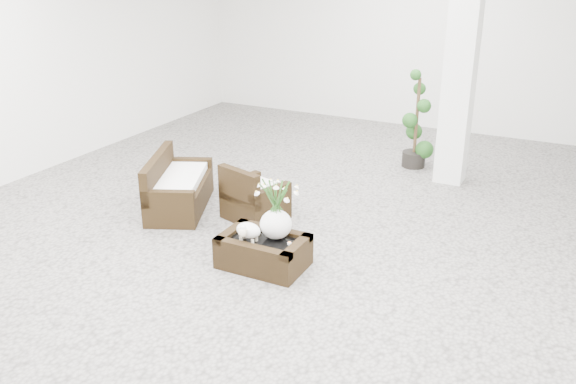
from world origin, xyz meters
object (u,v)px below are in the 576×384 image
at_px(coffee_table, 263,253).
at_px(loveseat, 179,182).
at_px(armchair, 255,192).
at_px(topiary, 417,120).

distance_m(coffee_table, loveseat, 1.96).
xyz_separation_m(armchair, loveseat, (-1.03, -0.18, 0.01)).
height_order(coffee_table, loveseat, loveseat).
bearing_deg(loveseat, armchair, -103.84).
distance_m(armchair, loveseat, 1.05).
bearing_deg(loveseat, topiary, -60.70).
height_order(coffee_table, armchair, armchair).
relative_size(armchair, loveseat, 0.52).
bearing_deg(armchair, loveseat, 27.42).
bearing_deg(topiary, armchair, -113.46).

